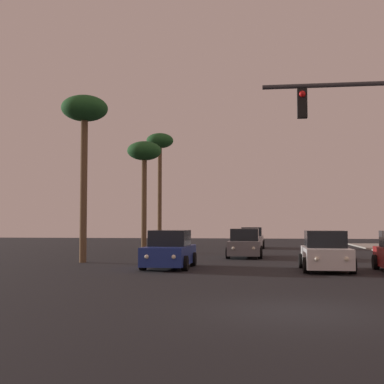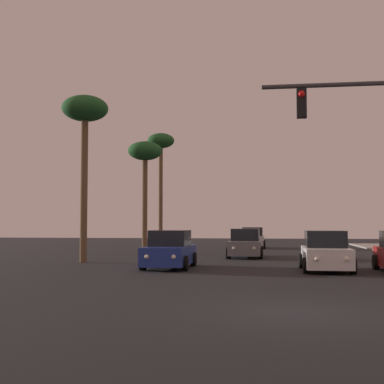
% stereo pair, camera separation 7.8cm
% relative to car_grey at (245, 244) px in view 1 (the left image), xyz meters
% --- Properties ---
extents(ground_plane, '(120.00, 120.00, 0.00)m').
position_rel_car_grey_xyz_m(ground_plane, '(1.93, -19.28, -0.76)').
color(ground_plane, black).
extents(car_grey, '(2.04, 4.32, 1.68)m').
position_rel_car_grey_xyz_m(car_grey, '(0.00, 0.00, 0.00)').
color(car_grey, slate).
rests_on(car_grey, ground).
extents(car_silver, '(2.04, 4.32, 1.68)m').
position_rel_car_grey_xyz_m(car_silver, '(0.10, 12.35, 0.00)').
color(car_silver, '#B7B7BC').
rests_on(car_silver, ground).
extents(car_white, '(2.04, 4.32, 1.68)m').
position_rel_car_grey_xyz_m(car_white, '(3.70, -8.51, 0.00)').
color(car_white, silver).
rests_on(car_white, ground).
extents(car_blue, '(2.04, 4.32, 1.68)m').
position_rel_car_grey_xyz_m(car_blue, '(-3.04, -8.06, 0.00)').
color(car_blue, navy).
rests_on(car_blue, ground).
extents(palm_tree_near, '(2.40, 2.40, 8.61)m').
position_rel_car_grey_xyz_m(palm_tree_near, '(-8.03, -5.28, 6.71)').
color(palm_tree_near, brown).
rests_on(palm_tree_near, ground).
extents(palm_tree_far, '(2.40, 2.40, 10.02)m').
position_rel_car_grey_xyz_m(palm_tree_far, '(-8.05, 14.72, 7.95)').
color(palm_tree_far, brown).
rests_on(palm_tree_far, ground).
extents(palm_tree_mid, '(2.40, 2.40, 7.73)m').
position_rel_car_grey_xyz_m(palm_tree_mid, '(-7.15, 4.72, 5.93)').
color(palm_tree_mid, brown).
rests_on(palm_tree_mid, ground).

